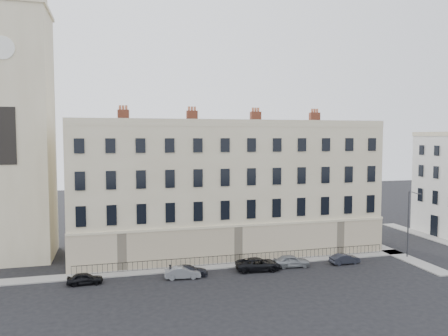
{
  "coord_description": "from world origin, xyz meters",
  "views": [
    {
      "loc": [
        -19.52,
        -39.61,
        13.92
      ],
      "look_at": [
        -6.57,
        10.0,
        10.22
      ],
      "focal_mm": 35.0,
      "sensor_mm": 36.0,
      "label": 1
    }
  ],
  "objects_px": {
    "car_e": "(291,261)",
    "streetlamp": "(409,221)",
    "car_c": "(189,271)",
    "car_d": "(258,264)",
    "car_a": "(85,279)",
    "car_f": "(345,259)",
    "car_b": "(183,273)"
  },
  "relations": [
    {
      "from": "car_e",
      "to": "streetlamp",
      "type": "relative_size",
      "value": 0.5
    },
    {
      "from": "car_c",
      "to": "car_d",
      "type": "relative_size",
      "value": 0.82
    },
    {
      "from": "car_a",
      "to": "car_e",
      "type": "xyz_separation_m",
      "value": [
        21.08,
        0.2,
        0.1
      ]
    },
    {
      "from": "car_e",
      "to": "car_f",
      "type": "bearing_deg",
      "value": -88.2
    },
    {
      "from": "car_b",
      "to": "car_c",
      "type": "height_order",
      "value": "car_b"
    },
    {
      "from": "car_b",
      "to": "streetlamp",
      "type": "xyz_separation_m",
      "value": [
        26.27,
        0.67,
        3.68
      ]
    },
    {
      "from": "streetlamp",
      "to": "car_d",
      "type": "bearing_deg",
      "value": -162.34
    },
    {
      "from": "car_d",
      "to": "car_e",
      "type": "relative_size",
      "value": 1.23
    },
    {
      "from": "streetlamp",
      "to": "car_f",
      "type": "bearing_deg",
      "value": -160.74
    },
    {
      "from": "car_d",
      "to": "car_f",
      "type": "xyz_separation_m",
      "value": [
        9.95,
        -0.17,
        -0.1
      ]
    },
    {
      "from": "car_c",
      "to": "car_a",
      "type": "bearing_deg",
      "value": 94.13
    },
    {
      "from": "car_a",
      "to": "car_c",
      "type": "relative_size",
      "value": 0.85
    },
    {
      "from": "car_b",
      "to": "car_d",
      "type": "relative_size",
      "value": 0.75
    },
    {
      "from": "car_a",
      "to": "car_b",
      "type": "bearing_deg",
      "value": -94.34
    },
    {
      "from": "car_c",
      "to": "streetlamp",
      "type": "bearing_deg",
      "value": -84.81
    },
    {
      "from": "car_a",
      "to": "car_e",
      "type": "bearing_deg",
      "value": -90.05
    },
    {
      "from": "car_b",
      "to": "car_f",
      "type": "xyz_separation_m",
      "value": [
        17.99,
        0.39,
        -0.03
      ]
    },
    {
      "from": "car_a",
      "to": "car_c",
      "type": "bearing_deg",
      "value": -91.25
    },
    {
      "from": "car_a",
      "to": "streetlamp",
      "type": "xyz_separation_m",
      "value": [
        35.47,
        0.07,
        3.71
      ]
    },
    {
      "from": "car_a",
      "to": "car_b",
      "type": "xyz_separation_m",
      "value": [
        9.2,
        -0.6,
        0.02
      ]
    },
    {
      "from": "car_c",
      "to": "car_e",
      "type": "distance_m",
      "value": 11.21
    },
    {
      "from": "car_a",
      "to": "car_d",
      "type": "xyz_separation_m",
      "value": [
        17.23,
        -0.04,
        0.1
      ]
    },
    {
      "from": "car_a",
      "to": "car_c",
      "type": "distance_m",
      "value": 9.88
    },
    {
      "from": "car_b",
      "to": "streetlamp",
      "type": "bearing_deg",
      "value": -83.62
    },
    {
      "from": "car_b",
      "to": "streetlamp",
      "type": "height_order",
      "value": "streetlamp"
    },
    {
      "from": "car_a",
      "to": "car_e",
      "type": "relative_size",
      "value": 0.85
    },
    {
      "from": "car_b",
      "to": "car_e",
      "type": "relative_size",
      "value": 0.92
    },
    {
      "from": "car_d",
      "to": "streetlamp",
      "type": "distance_m",
      "value": 18.59
    },
    {
      "from": "car_b",
      "to": "car_f",
      "type": "relative_size",
      "value": 1.05
    },
    {
      "from": "car_b",
      "to": "car_d",
      "type": "xyz_separation_m",
      "value": [
        8.04,
        0.56,
        0.07
      ]
    },
    {
      "from": "car_a",
      "to": "car_f",
      "type": "height_order",
      "value": "car_a"
    },
    {
      "from": "car_e",
      "to": "car_d",
      "type": "bearing_deg",
      "value": 99.26
    }
  ]
}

